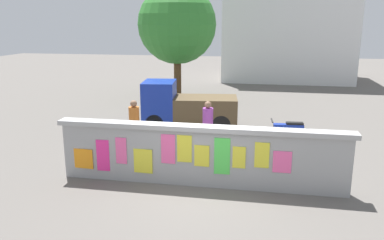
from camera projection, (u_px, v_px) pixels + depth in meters
The scene contains 10 objects.
ground at pixel (229, 114), 17.73m from camera, with size 60.00×60.00×0.00m, color #605B56.
poster_wall at pixel (200, 155), 9.91m from camera, with size 7.49×0.42×1.57m.
auto_rickshaw_truck at pixel (185, 106), 15.21m from camera, with size 3.75×1.91×1.85m.
motorcycle at pixel (289, 132), 13.19m from camera, with size 1.90×0.56×0.87m.
bicycle_near at pixel (163, 149), 11.75m from camera, with size 1.70×0.44×0.95m.
bicycle_far at pixel (267, 161), 10.75m from camera, with size 1.70×0.44×0.95m.
person_walking at pixel (134, 119), 12.76m from camera, with size 0.35×0.35×1.62m.
person_bystander at pixel (208, 121), 12.59m from camera, with size 0.34×0.34×1.62m.
tree_roadside at pixel (177, 25), 20.42m from camera, with size 4.11×4.11×5.99m.
building_background at pixel (287, 29), 28.28m from camera, with size 9.03×7.21×7.10m.
Camera 1 is at (1.52, -9.27, 4.09)m, focal length 36.68 mm.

